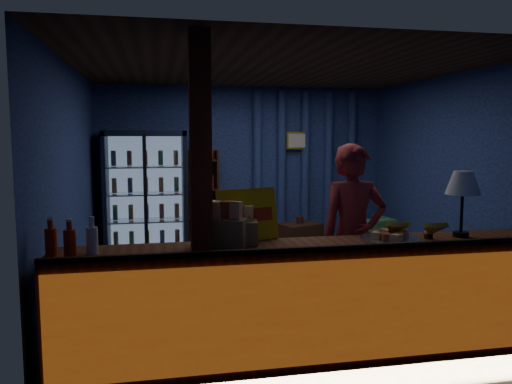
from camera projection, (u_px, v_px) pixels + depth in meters
ground at (276, 288)px, 6.02m from camera, size 4.60×4.60×0.00m
room_walls at (276, 158)px, 5.84m from camera, size 4.60×4.60×4.60m
counter at (330, 300)px, 4.10m from camera, size 4.40×0.57×0.99m
support_post at (201, 204)px, 3.82m from camera, size 0.16×0.16×2.60m
beverage_cooler at (146, 196)px, 7.48m from camera, size 1.20×0.62×1.90m
bottle_shelf at (202, 202)px, 7.80m from camera, size 0.50×0.28×1.60m
curtain_folds at (305, 168)px, 8.15m from camera, size 1.74×0.14×2.50m
framed_picture at (297, 141)px, 8.03m from camera, size 0.36×0.04×0.28m
shopkeeper at (353, 237)px, 4.68m from camera, size 0.65×0.44×1.75m
green_chair at (367, 235)px, 7.73m from camera, size 0.71×0.72×0.59m
side_table at (300, 241)px, 7.44m from camera, size 0.70×0.61×0.63m
yellow_sign at (248, 215)px, 4.11m from camera, size 0.55×0.29×0.44m
soda_bottles at (71, 240)px, 3.61m from camera, size 0.37×0.17×0.28m
snack_box_left at (227, 229)px, 3.98m from camera, size 0.42×0.39×0.36m
snack_box_centre at (240, 230)px, 4.04m from camera, size 0.32×0.28×0.30m
pastry_tray at (389, 238)px, 4.14m from camera, size 0.49×0.49×0.08m
banana_bunches at (413, 228)px, 4.21m from camera, size 0.54×0.31×0.18m
table_lamp at (463, 185)px, 4.26m from camera, size 0.29×0.29×0.57m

